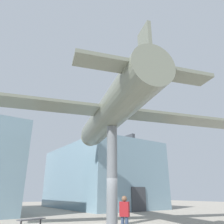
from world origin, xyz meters
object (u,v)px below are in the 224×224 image
at_px(support_pylon_central, 112,173).
at_px(visitor_person, 125,213).
at_px(plaza_bench, 31,220).
at_px(suspended_airplane, 111,113).

distance_m(support_pylon_central, visitor_person, 3.59).
distance_m(visitor_person, plaza_bench, 4.97).
bearing_deg(plaza_bench, support_pylon_central, -18.88).
bearing_deg(visitor_person, plaza_bench, 176.73).
bearing_deg(suspended_airplane, visitor_person, -96.50).
xyz_separation_m(support_pylon_central, suspended_airplane, (0.06, 0.21, 3.84)).
xyz_separation_m(support_pylon_central, plaza_bench, (-3.97, 1.36, -2.38)).
relative_size(support_pylon_central, plaza_bench, 3.83).
distance_m(support_pylon_central, plaza_bench, 4.82).
bearing_deg(plaza_bench, visitor_person, -56.74).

